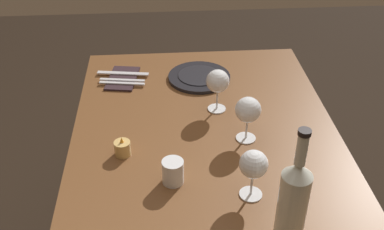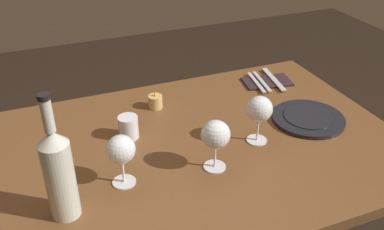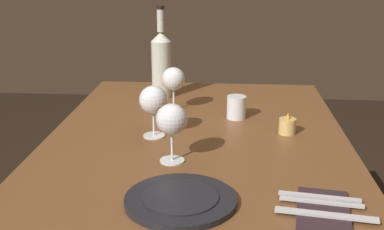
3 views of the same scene
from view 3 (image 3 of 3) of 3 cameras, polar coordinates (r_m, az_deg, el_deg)
dining_table at (r=1.52m, az=0.56°, el=-5.77°), size 1.30×0.90×0.74m
wine_glass_left at (r=1.71m, az=-2.16°, el=4.08°), size 0.08×0.08×0.15m
wine_glass_right at (r=1.28m, az=-2.37°, el=-0.64°), size 0.08×0.08×0.16m
wine_glass_centre at (r=1.46m, az=-4.48°, el=1.69°), size 0.08×0.08×0.16m
wine_bottle at (r=1.87m, az=-3.57°, el=6.04°), size 0.07×0.07×0.35m
water_tumbler at (r=1.65m, az=5.15°, el=0.77°), size 0.06×0.06×0.08m
votive_candle at (r=1.53m, az=10.96°, el=-1.32°), size 0.05×0.05×0.07m
dinner_plate at (r=1.11m, az=-1.33°, el=-9.76°), size 0.25×0.25×0.02m
folded_napkin at (r=1.11m, az=14.93°, el=-10.61°), size 0.20×0.14×0.01m
fork_inner at (r=1.13m, az=14.73°, el=-9.71°), size 0.04×0.18×0.00m
fork_outer at (r=1.15m, az=14.51°, el=-9.13°), size 0.04×0.18×0.00m
table_knife at (r=1.08m, az=15.24°, el=-11.07°), size 0.05×0.21×0.00m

